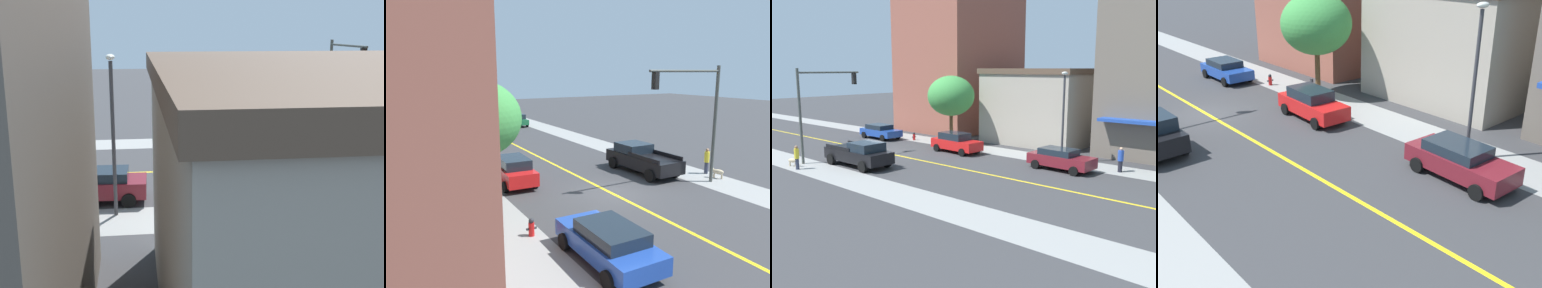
# 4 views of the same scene
# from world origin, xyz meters

# --- Properties ---
(ground_plane) EXTENTS (140.00, 140.00, 0.00)m
(ground_plane) POSITION_xyz_m (0.00, 0.00, 0.00)
(ground_plane) COLOR #38383A
(sidewalk_left) EXTENTS (2.85, 126.00, 0.01)m
(sidewalk_left) POSITION_xyz_m (-6.79, 0.00, 0.00)
(sidewalk_left) COLOR gray
(sidewalk_left) RESTS_ON ground
(sidewalk_right) EXTENTS (2.85, 126.00, 0.01)m
(sidewalk_right) POSITION_xyz_m (6.79, 0.00, 0.00)
(sidewalk_right) COLOR gray
(sidewalk_right) RESTS_ON ground
(road_centerline_stripe) EXTENTS (0.20, 126.00, 0.00)m
(road_centerline_stripe) POSITION_xyz_m (0.00, 0.00, 0.00)
(road_centerline_stripe) COLOR yellow
(road_centerline_stripe) RESTS_ON ground
(street_tree_left_near) EXTENTS (4.33, 4.33, 6.29)m
(street_tree_left_near) POSITION_xyz_m (-6.99, 1.19, 4.43)
(street_tree_left_near) COLOR brown
(street_tree_left_near) RESTS_ON ground
(street_tree_right_corner) EXTENTS (4.73, 4.73, 6.86)m
(street_tree_right_corner) POSITION_xyz_m (-7.46, 22.64, 4.83)
(street_tree_right_corner) COLOR brown
(street_tree_right_corner) RESTS_ON ground
(fire_hydrant) EXTENTS (0.44, 0.24, 0.75)m
(fire_hydrant) POSITION_xyz_m (-5.91, -2.80, 0.37)
(fire_hydrant) COLOR red
(fire_hydrant) RESTS_ON ground
(parking_meter) EXTENTS (0.12, 0.18, 1.29)m
(parking_meter) POSITION_xyz_m (-6.20, 1.60, 0.85)
(parking_meter) COLOR #4C4C51
(parking_meter) RESTS_ON ground
(traffic_light_mast) EXTENTS (5.21, 0.32, 6.95)m
(traffic_light_mast) POSITION_xyz_m (5.01, -1.13, 4.69)
(traffic_light_mast) COLOR #474C47
(traffic_light_mast) RESTS_ON ground
(street_lamp) EXTENTS (0.70, 0.36, 6.71)m
(street_lamp) POSITION_xyz_m (-6.06, 13.17, 4.12)
(street_lamp) COLOR #38383D
(street_lamp) RESTS_ON ground
(red_sedan_left_curb) EXTENTS (2.14, 4.59, 1.64)m
(red_sedan_left_curb) POSITION_xyz_m (-4.14, 4.41, 0.85)
(red_sedan_left_curb) COLOR red
(red_sedan_left_curb) RESTS_ON ground
(green_sedan_right_curb) EXTENTS (2.12, 4.40, 1.50)m
(green_sedan_right_curb) POSITION_xyz_m (4.26, 27.02, 0.78)
(green_sedan_right_curb) COLOR #196638
(green_sedan_right_curb) RESTS_ON ground
(blue_sedan_left_curb) EXTENTS (2.15, 4.56, 1.41)m
(blue_sedan_left_curb) POSITION_xyz_m (-4.34, -6.05, 0.75)
(blue_sedan_left_curb) COLOR #1E429E
(blue_sedan_left_curb) RESTS_ON ground
(maroon_sedan_left_curb) EXTENTS (2.19, 4.60, 1.48)m
(maroon_sedan_left_curb) POSITION_xyz_m (-4.30, 14.05, 0.79)
(maroon_sedan_left_curb) COLOR maroon
(maroon_sedan_left_curb) RESTS_ON ground
(silver_sedan_left_curb) EXTENTS (2.24, 4.62, 1.56)m
(silver_sedan_left_curb) POSITION_xyz_m (-4.09, 26.71, 0.82)
(silver_sedan_left_curb) COLOR #B7BABF
(silver_sedan_left_curb) RESTS_ON ground
(black_pickup_truck) EXTENTS (2.43, 5.61, 1.82)m
(black_pickup_truck) POSITION_xyz_m (4.22, 2.71, 0.92)
(black_pickup_truck) COLOR black
(black_pickup_truck) RESTS_ON ground
(pedestrian_yellow_shirt) EXTENTS (0.32, 0.32, 1.69)m
(pedestrian_yellow_shirt) POSITION_xyz_m (7.69, 0.28, 0.90)
(pedestrian_yellow_shirt) COLOR #33384C
(pedestrian_yellow_shirt) RESTS_ON ground
(pedestrian_blue_shirt) EXTENTS (0.38, 0.38, 1.71)m
(pedestrian_blue_shirt) POSITION_xyz_m (-6.39, 17.41, 0.89)
(pedestrian_blue_shirt) COLOR black
(pedestrian_blue_shirt) RESTS_ON ground
(small_dog) EXTENTS (0.55, 0.85, 0.64)m
(small_dog) POSITION_xyz_m (7.44, -0.82, 0.42)
(small_dog) COLOR #C6B28C
(small_dog) RESTS_ON ground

